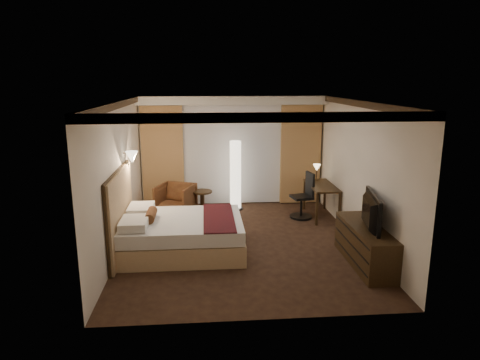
{
  "coord_description": "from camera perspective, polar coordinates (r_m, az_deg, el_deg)",
  "views": [
    {
      "loc": [
        -0.68,
        -7.75,
        3.08
      ],
      "look_at": [
        0.0,
        0.4,
        1.15
      ],
      "focal_mm": 32.0,
      "sensor_mm": 36.0,
      "label": 1
    }
  ],
  "objects": [
    {
      "name": "wall_sconce",
      "position": [
        8.52,
        -14.24,
        2.99
      ],
      "size": [
        0.24,
        0.24,
        0.24
      ],
      "primitive_type": null,
      "color": "white",
      "rests_on": "left_wall"
    },
    {
      "name": "curtain_right_drape",
      "position": [
        10.79,
        8.06,
        3.38
      ],
      "size": [
        1.0,
        0.14,
        2.45
      ],
      "primitive_type": "cube",
      "color": "tan",
      "rests_on": "back_wall"
    },
    {
      "name": "armchair",
      "position": [
        10.01,
        -8.6,
        -2.41
      ],
      "size": [
        0.99,
        0.96,
        0.8
      ],
      "primitive_type": "imported",
      "rotation": [
        0.0,
        0.0,
        -0.38
      ],
      "color": "#512618",
      "rests_on": "floor"
    },
    {
      "name": "headboard",
      "position": [
        7.93,
        -15.64,
        -4.33
      ],
      "size": [
        0.12,
        2.0,
        1.5
      ],
      "primitive_type": null,
      "color": "tan",
      "rests_on": "floor"
    },
    {
      "name": "soffit",
      "position": [
        10.29,
        -0.99,
        10.6
      ],
      "size": [
        4.5,
        0.5,
        0.2
      ],
      "primitive_type": "cube",
      "color": "white",
      "rests_on": "ceiling"
    },
    {
      "name": "desk",
      "position": [
        9.95,
        10.75,
        -2.74
      ],
      "size": [
        0.55,
        1.27,
        0.75
      ],
      "primitive_type": null,
      "color": "black",
      "rests_on": "floor"
    },
    {
      "name": "crown_molding",
      "position": [
        7.8,
        0.25,
        10.04
      ],
      "size": [
        4.5,
        5.5,
        0.12
      ],
      "primitive_type": null,
      "color": "black",
      "rests_on": "ceiling"
    },
    {
      "name": "floor",
      "position": [
        8.37,
        0.23,
        -8.32
      ],
      "size": [
        4.5,
        5.5,
        0.01
      ],
      "primitive_type": "cube",
      "color": "black",
      "rests_on": "ground"
    },
    {
      "name": "television",
      "position": [
        7.41,
        16.43,
        -3.62
      ],
      "size": [
        0.84,
        1.22,
        0.15
      ],
      "primitive_type": "imported",
      "rotation": [
        0.0,
        0.0,
        1.38
      ],
      "color": "black",
      "rests_on": "dresser"
    },
    {
      "name": "right_wall",
      "position": [
        8.47,
        15.59,
        0.99
      ],
      "size": [
        0.02,
        5.5,
        2.7
      ],
      "primitive_type": "cube",
      "color": "beige",
      "rests_on": "floor"
    },
    {
      "name": "left_wall",
      "position": [
        8.1,
        -15.83,
        0.42
      ],
      "size": [
        0.02,
        5.5,
        2.7
      ],
      "primitive_type": "cube",
      "color": "beige",
      "rests_on": "floor"
    },
    {
      "name": "ceiling",
      "position": [
        7.79,
        0.25,
        10.48
      ],
      "size": [
        4.5,
        5.5,
        0.01
      ],
      "primitive_type": "cube",
      "color": "white",
      "rests_on": "back_wall"
    },
    {
      "name": "curtain_left_drape",
      "position": [
        10.57,
        -10.25,
        3.09
      ],
      "size": [
        1.0,
        0.14,
        2.45
      ],
      "primitive_type": "cube",
      "color": "tan",
      "rests_on": "back_wall"
    },
    {
      "name": "desk_lamp",
      "position": [
        10.27,
        10.17,
        0.93
      ],
      "size": [
        0.18,
        0.18,
        0.34
      ],
      "primitive_type": null,
      "color": "#FFD899",
      "rests_on": "desk"
    },
    {
      "name": "back_wall",
      "position": [
        10.67,
        -1.06,
        3.94
      ],
      "size": [
        4.5,
        0.02,
        2.7
      ],
      "primitive_type": "cube",
      "color": "beige",
      "rests_on": "floor"
    },
    {
      "name": "side_table",
      "position": [
        10.18,
        -5.04,
        -2.87
      ],
      "size": [
        0.47,
        0.47,
        0.52
      ],
      "primitive_type": null,
      "color": "black",
      "rests_on": "floor"
    },
    {
      "name": "office_chair",
      "position": [
        9.75,
        8.22,
        -2.05
      ],
      "size": [
        0.6,
        0.6,
        1.05
      ],
      "primitive_type": null,
      "rotation": [
        0.0,
        0.0,
        0.2
      ],
      "color": "black",
      "rests_on": "floor"
    },
    {
      "name": "dresser",
      "position": [
        7.63,
        16.32,
        -8.35
      ],
      "size": [
        0.5,
        1.73,
        0.67
      ],
      "primitive_type": null,
      "color": "black",
      "rests_on": "floor"
    },
    {
      "name": "bed",
      "position": [
        7.93,
        -7.59,
        -7.23
      ],
      "size": [
        2.17,
        1.7,
        0.64
      ],
      "primitive_type": null,
      "color": "white",
      "rests_on": "floor"
    },
    {
      "name": "floor_lamp",
      "position": [
        10.23,
        -0.6,
        0.63
      ],
      "size": [
        0.35,
        0.35,
        1.68
      ],
      "primitive_type": null,
      "color": "white",
      "rests_on": "floor"
    },
    {
      "name": "curtain_sheer",
      "position": [
        10.6,
        -1.03,
        3.33
      ],
      "size": [
        2.48,
        0.04,
        2.45
      ],
      "primitive_type": "cube",
      "color": "silver",
      "rests_on": "back_wall"
    }
  ]
}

